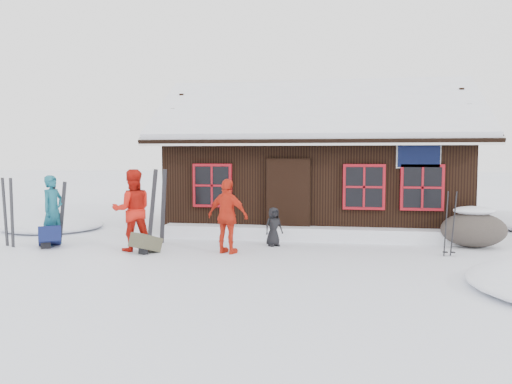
% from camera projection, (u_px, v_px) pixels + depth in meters
% --- Properties ---
extents(ground, '(120.00, 120.00, 0.00)m').
position_uv_depth(ground, '(235.00, 256.00, 10.61)').
color(ground, white).
rests_on(ground, ground).
extents(mountain_hut, '(8.90, 6.09, 4.42)m').
position_uv_depth(mountain_hut, '(316.00, 174.00, 15.16)').
color(mountain_hut, black).
rests_on(mountain_hut, ground).
extents(snow_drift, '(7.60, 0.60, 0.35)m').
position_uv_depth(snow_drift, '(311.00, 233.00, 12.57)').
color(snow_drift, white).
rests_on(snow_drift, ground).
extents(snow_mounds, '(20.60, 13.20, 0.48)m').
position_uv_depth(snow_mounds, '(316.00, 243.00, 12.18)').
color(snow_mounds, white).
rests_on(snow_mounds, ground).
extents(skier_teal, '(0.51, 0.68, 1.66)m').
position_uv_depth(skier_teal, '(53.00, 210.00, 11.95)').
color(skier_teal, '#165B6C').
rests_on(skier_teal, ground).
extents(skier_orange_left, '(1.11, 1.03, 1.83)m').
position_uv_depth(skier_orange_left, '(132.00, 210.00, 11.16)').
color(skier_orange_left, red).
rests_on(skier_orange_left, ground).
extents(skier_orange_right, '(1.03, 0.67, 1.63)m').
position_uv_depth(skier_orange_right, '(228.00, 216.00, 10.81)').
color(skier_orange_right, red).
rests_on(skier_orange_right, ground).
extents(skier_crouched, '(0.53, 0.50, 0.92)m').
position_uv_depth(skier_crouched, '(274.00, 227.00, 11.74)').
color(skier_crouched, black).
rests_on(skier_crouched, ground).
extents(boulder, '(1.47, 1.11, 0.85)m').
position_uv_depth(boulder, '(474.00, 228.00, 11.61)').
color(boulder, '#48403A').
rests_on(boulder, ground).
extents(ski_pair_left, '(0.50, 0.23, 1.56)m').
position_uv_depth(ski_pair_left, '(57.00, 214.00, 12.03)').
color(ski_pair_left, black).
rests_on(ski_pair_left, ground).
extents(ski_pair_mid, '(0.41, 0.19, 1.67)m').
position_uv_depth(ski_pair_mid, '(8.00, 213.00, 11.67)').
color(ski_pair_mid, black).
rests_on(ski_pair_mid, ground).
extents(ski_pair_right, '(0.58, 0.19, 1.86)m').
position_uv_depth(ski_pair_right, '(158.00, 207.00, 12.13)').
color(ski_pair_right, black).
rests_on(ski_pair_right, ground).
extents(ski_poles, '(0.25, 0.13, 1.42)m').
position_uv_depth(ski_poles, '(450.00, 225.00, 10.55)').
color(ski_poles, black).
rests_on(ski_poles, ground).
extents(backpack_blue, '(0.76, 0.81, 0.35)m').
position_uv_depth(backpack_blue, '(50.00, 240.00, 11.60)').
color(backpack_blue, '#101744').
rests_on(backpack_blue, ground).
extents(backpack_olive, '(0.65, 0.71, 0.31)m').
position_uv_depth(backpack_olive, '(146.00, 246.00, 10.91)').
color(backpack_olive, '#484733').
rests_on(backpack_olive, ground).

